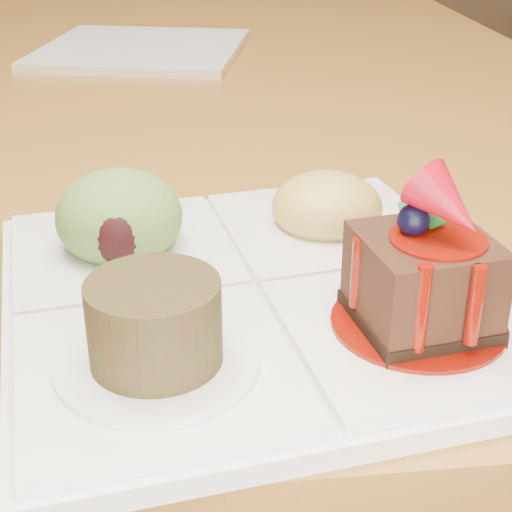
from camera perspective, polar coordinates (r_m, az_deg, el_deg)
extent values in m
plane|color=brown|center=(1.52, -4.15, -13.94)|extent=(6.00, 6.00, 0.00)
cube|color=olive|center=(1.19, -5.34, 13.88)|extent=(1.00, 1.80, 0.04)
cylinder|color=olive|center=(2.14, -17.56, 8.15)|extent=(0.06, 0.06, 0.71)
cylinder|color=olive|center=(2.15, 6.40, 9.31)|extent=(0.06, 0.06, 0.71)
cylinder|color=black|center=(1.56, 15.14, -5.16)|extent=(0.03, 0.03, 0.38)
cylinder|color=black|center=(1.84, 14.31, 0.06)|extent=(0.03, 0.03, 0.38)
cube|color=white|center=(0.47, 0.00, -3.14)|extent=(0.34, 0.34, 0.01)
cube|color=white|center=(0.44, 11.65, -5.26)|extent=(0.16, 0.16, 0.01)
cube|color=white|center=(0.40, -7.15, -8.28)|extent=(0.16, 0.16, 0.01)
cube|color=white|center=(0.52, -9.70, 0.46)|extent=(0.16, 0.16, 0.01)
cube|color=white|center=(0.55, 5.12, 2.24)|extent=(0.16, 0.16, 0.01)
cylinder|color=#6C0B04|center=(0.43, 11.70, -4.78)|extent=(0.09, 0.09, 0.00)
cube|color=black|center=(0.43, 11.74, -4.41)|extent=(0.08, 0.08, 0.01)
cube|color=#33180E|center=(0.42, 12.07, -1.37)|extent=(0.08, 0.08, 0.04)
cylinder|color=#6C0B04|center=(0.41, 12.36, 1.38)|extent=(0.05, 0.05, 0.00)
sphere|color=black|center=(0.41, 11.37, 2.58)|extent=(0.02, 0.02, 0.02)
cone|color=#A50A1A|center=(0.40, 13.85, 3.55)|extent=(0.05, 0.06, 0.04)
cube|color=#164F13|center=(0.42, 12.33, 2.93)|extent=(0.02, 0.02, 0.01)
cube|color=#164F13|center=(0.42, 11.21, 3.01)|extent=(0.01, 0.02, 0.01)
cylinder|color=#6C0B04|center=(0.39, 11.93, -3.76)|extent=(0.01, 0.01, 0.05)
cylinder|color=#6C0B04|center=(0.40, 15.66, -3.48)|extent=(0.01, 0.01, 0.04)
cylinder|color=#6C0B04|center=(0.42, 7.43, -1.19)|extent=(0.01, 0.01, 0.04)
cylinder|color=white|center=(0.39, -7.20, -7.69)|extent=(0.10, 0.10, 0.00)
cylinder|color=#3D1E11|center=(0.38, -7.39, -4.78)|extent=(0.07, 0.07, 0.04)
cylinder|color=#4B2F10|center=(0.37, -7.53, -2.77)|extent=(0.05, 0.05, 0.00)
ellipsoid|color=olive|center=(0.51, -9.90, 2.82)|extent=(0.08, 0.08, 0.06)
ellipsoid|color=black|center=(0.48, -10.04, 1.52)|extent=(0.04, 0.03, 0.04)
ellipsoid|color=gold|center=(0.54, 5.18, 3.59)|extent=(0.08, 0.08, 0.05)
cube|color=orange|center=(0.55, 6.50, 4.04)|extent=(0.02, 0.02, 0.02)
cube|color=#3F7619|center=(0.56, 4.83, 4.96)|extent=(0.02, 0.02, 0.02)
cube|color=orange|center=(0.54, 3.23, 4.00)|extent=(0.02, 0.02, 0.02)
cube|color=#3F7619|center=(0.53, 4.22, 3.10)|extent=(0.02, 0.02, 0.02)
cube|color=orange|center=(0.53, 6.81, 3.34)|extent=(0.02, 0.02, 0.02)
cube|color=white|center=(1.15, -8.30, 14.65)|extent=(0.33, 0.33, 0.01)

